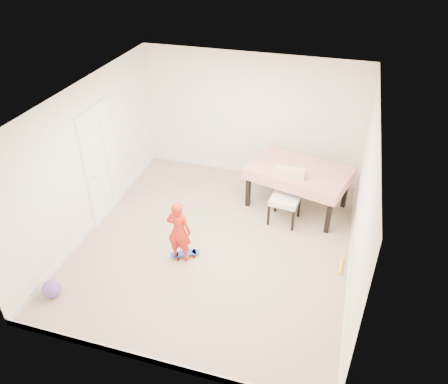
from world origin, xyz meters
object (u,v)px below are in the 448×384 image
(dining_chair, at_px, (285,198))
(skateboard, at_px, (185,254))
(dining_table, at_px, (297,187))
(child, at_px, (179,233))
(balloon, at_px, (52,289))

(dining_chair, bearing_deg, skateboard, -128.44)
(dining_table, bearing_deg, dining_chair, -90.20)
(skateboard, height_order, child, child)
(dining_chair, xyz_separation_m, child, (-1.44, -1.52, 0.05))
(skateboard, distance_m, balloon, 2.11)
(dining_chair, distance_m, balloon, 4.12)
(dining_table, height_order, skateboard, dining_table)
(dining_chair, distance_m, skateboard, 2.06)
(dining_chair, bearing_deg, balloon, -130.96)
(dining_table, height_order, balloon, dining_table)
(dining_table, xyz_separation_m, skateboard, (-1.53, -1.97, -0.39))
(dining_chair, relative_size, skateboard, 2.06)
(dining_table, bearing_deg, child, -112.89)
(dining_table, relative_size, balloon, 6.41)
(dining_table, bearing_deg, skateboard, -113.13)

